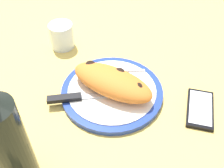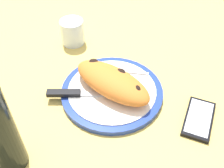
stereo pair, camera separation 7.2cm
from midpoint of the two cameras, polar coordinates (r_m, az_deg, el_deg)
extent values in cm
cube|color=#DBB756|center=(75.80, -2.72, -2.97)|extent=(150.00, 150.00, 3.00)
cylinder|color=#233D99|center=(74.12, -2.77, -1.81)|extent=(27.28, 27.28, 1.53)
cylinder|color=white|center=(73.45, -2.80, -1.32)|extent=(23.64, 23.64, 0.30)
ellipsoid|color=orange|center=(71.46, -2.99, 0.37)|extent=(24.63, 15.92, 5.55)
ellipsoid|color=black|center=(74.60, -7.26, 4.04)|extent=(3.11, 3.07, 0.92)
ellipsoid|color=black|center=(67.98, 2.52, -0.44)|extent=(2.91, 2.81, 0.83)
ellipsoid|color=black|center=(71.26, -1.29, 2.49)|extent=(3.73, 3.73, 0.98)
cube|color=silver|center=(78.35, -0.81, 2.76)|extent=(13.64, 3.86, 0.40)
cube|color=silver|center=(79.16, -7.25, 2.86)|extent=(4.38, 3.01, 0.40)
cube|color=silver|center=(71.84, -4.37, -2.39)|extent=(11.80, 6.13, 0.40)
cube|color=black|center=(72.06, -12.69, -3.03)|extent=(8.88, 5.22, 1.20)
cube|color=black|center=(73.04, 15.12, -5.13)|extent=(6.61, 12.66, 1.00)
cube|color=white|center=(72.60, 15.21, -4.84)|extent=(5.62, 11.14, 0.16)
cylinder|color=silver|center=(90.12, -12.66, 9.65)|extent=(7.44, 7.44, 8.01)
cylinder|color=silver|center=(90.99, -12.51, 8.88)|extent=(6.84, 6.84, 4.57)
cylinder|color=black|center=(56.62, -24.07, -11.82)|extent=(7.39, 7.39, 21.81)
camera|label=1|loc=(0.04, -92.87, -2.90)|focal=44.15mm
camera|label=2|loc=(0.04, 87.13, 2.90)|focal=44.15mm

